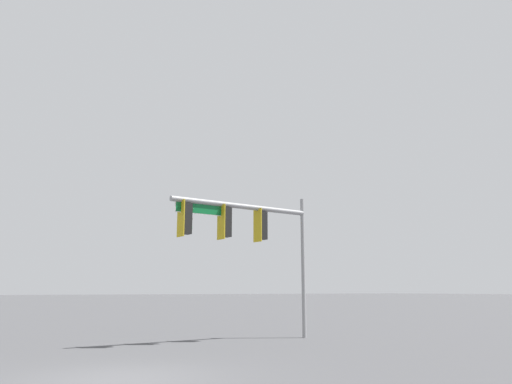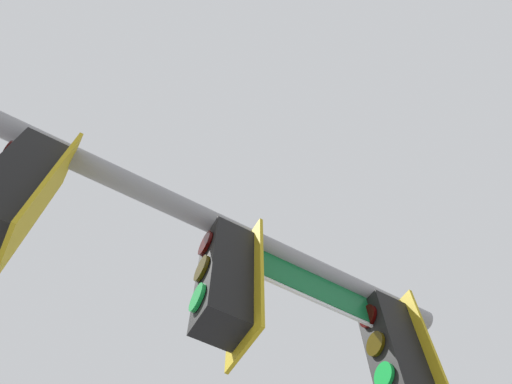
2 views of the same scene
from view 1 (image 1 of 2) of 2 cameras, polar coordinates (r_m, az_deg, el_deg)
name	(u,v)px [view 1 (image 1 of 2)]	position (r m, az deg, el deg)	size (l,w,h in m)	color
ground_plane	(118,380)	(11.70, -15.45, -19.97)	(400.00, 400.00, 0.00)	#474749
signal_pole_near	(243,225)	(19.03, -1.52, -3.83)	(6.08, 1.05, 5.62)	gray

